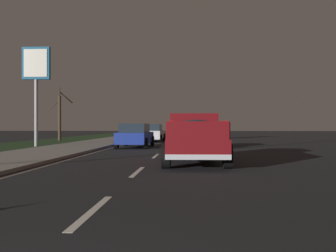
{
  "coord_description": "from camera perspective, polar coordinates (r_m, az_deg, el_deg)",
  "views": [
    {
      "loc": [
        -1.14,
        -1.59,
        1.39
      ],
      "look_at": [
        11.83,
        -0.8,
        1.39
      ],
      "focal_mm": 38.6,
      "sensor_mm": 36.0,
      "label": 1
    }
  ],
  "objects": [
    {
      "name": "sedan_white",
      "position": [
        31.64,
        -2.53,
        -1.08
      ],
      "size": [
        4.43,
        2.07,
        1.54
      ],
      "color": "silver",
      "rests_on": "ground"
    },
    {
      "name": "grass_verge",
      "position": [
        30.74,
        -20.08,
        -2.57
      ],
      "size": [
        108.0,
        6.0,
        0.01
      ],
      "primitive_type": "cube",
      "color": "#1E3819",
      "rests_on": "ground"
    },
    {
      "name": "sedan_blue",
      "position": [
        23.34,
        -5.19,
        -1.47
      ],
      "size": [
        4.44,
        2.09,
        1.54
      ],
      "color": "navy",
      "rests_on": "ground"
    },
    {
      "name": "sidewalk_shoulder",
      "position": [
        29.1,
        -11.01,
        -2.61
      ],
      "size": [
        108.0,
        4.0,
        0.12
      ],
      "primitive_type": "cube",
      "color": "gray",
      "rests_on": "ground"
    },
    {
      "name": "pickup_truck",
      "position": [
        13.65,
        4.16,
        -1.71
      ],
      "size": [
        5.48,
        2.39,
        1.87
      ],
      "color": "maroon",
      "rests_on": "ground"
    },
    {
      "name": "bare_tree_far",
      "position": [
        35.9,
        -16.73,
        1.66
      ],
      "size": [
        1.37,
        1.82,
        5.07
      ],
      "color": "#423323",
      "rests_on": "ground"
    },
    {
      "name": "ground",
      "position": [
        28.22,
        0.28,
        -2.81
      ],
      "size": [
        144.0,
        144.0,
        0.0
      ],
      "primitive_type": "plane",
      "color": "black"
    },
    {
      "name": "gas_price_sign",
      "position": [
        26.23,
        -20.1,
        8.03
      ],
      "size": [
        0.27,
        1.9,
        6.73
      ],
      "color": "#99999E",
      "rests_on": "ground"
    },
    {
      "name": "lane_markings",
      "position": [
        30.84,
        -4.13,
        -2.56
      ],
      "size": [
        108.61,
        3.54,
        0.01
      ],
      "color": "silver",
      "rests_on": "ground"
    },
    {
      "name": "sedan_silver",
      "position": [
        22.69,
        3.47,
        -1.52
      ],
      "size": [
        4.43,
        2.07,
        1.54
      ],
      "color": "#B2B5BA",
      "rests_on": "ground"
    }
  ]
}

